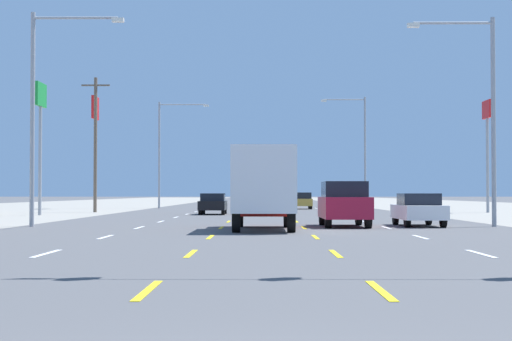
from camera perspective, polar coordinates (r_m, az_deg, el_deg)
ground_plane at (r=71.41m, az=0.43°, el=-2.77°), size 572.00×572.00×0.00m
lane_markings at (r=109.90m, az=0.42°, el=-2.35°), size 10.64×227.60×0.01m
signal_span_wire at (r=16.20m, az=0.62°, el=11.66°), size 27.05×0.53×8.82m
box_truck_center_turn_nearest at (r=32.86m, az=0.53°, el=-0.94°), size 2.40×7.20×3.23m
suv_inner_right_near at (r=36.33m, az=6.12°, el=-2.27°), size 1.98×4.90×1.98m
sedan_far_right_mid at (r=37.38m, az=11.20°, el=-2.65°), size 1.80×4.50×1.46m
sedan_inner_left_midfar at (r=56.93m, az=-3.00°, el=-2.30°), size 1.80×4.50×1.46m
hatchback_inner_right_far at (r=76.53m, az=3.23°, el=-2.10°), size 1.72×3.90×1.54m
suv_center_turn_farther at (r=98.54m, az=0.41°, el=-1.85°), size 1.98×4.90×1.98m
suv_center_turn_farthest at (r=111.57m, az=0.38°, el=-1.82°), size 1.98×4.90×1.98m
hatchback_inner_right_distant_a at (r=122.76m, az=1.94°, el=-1.91°), size 1.72×3.90×1.54m
pole_sign_left_row_1 at (r=56.67m, az=-14.72°, el=3.81°), size 0.24×2.24×8.82m
pole_sign_left_row_2 at (r=80.25m, az=-11.09°, el=3.37°), size 0.24×2.53×10.74m
pole_sign_right_row_2 at (r=64.95m, az=15.74°, el=2.84°), size 0.24×2.09×8.53m
streetlight_left_row_0 at (r=37.55m, az=-14.61°, el=4.63°), size 4.12×0.26×9.48m
streetlight_right_row_0 at (r=37.56m, az=15.56°, el=4.39°), size 3.86×0.26×9.22m
streetlight_left_row_1 at (r=81.53m, az=-6.36°, el=1.70°), size 4.98×0.26×10.49m
streetlight_right_row_1 at (r=81.56m, az=7.28°, el=1.83°), size 4.41×0.26×10.96m
utility_pole_left_row_1 at (r=64.71m, az=-11.08°, el=1.94°), size 2.20×0.26×10.43m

